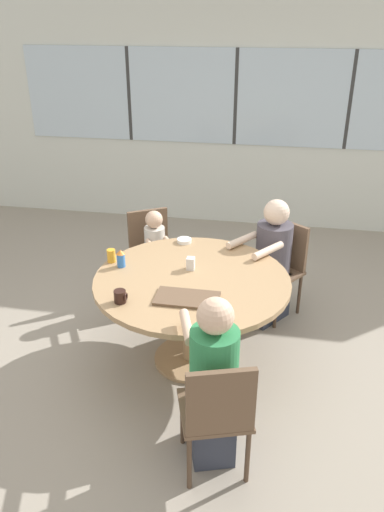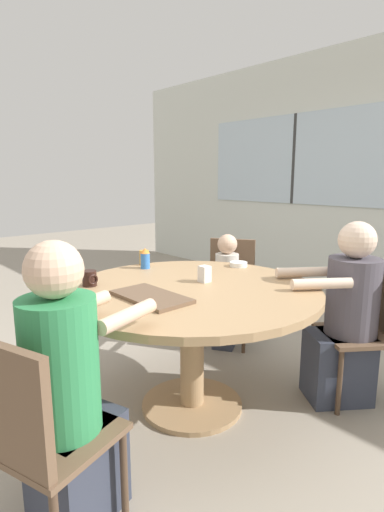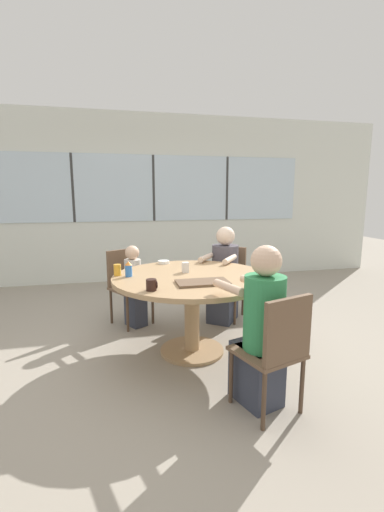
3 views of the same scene
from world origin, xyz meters
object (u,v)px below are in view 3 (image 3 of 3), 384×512
(chair_for_man_blue_shirt, at_px, (228,276))
(coffee_mug, at_px, (152,285))
(person_woman_green_shirt, at_px, (260,333))
(milk_carton_small, at_px, (185,267))
(person_man_blue_shirt, at_px, (224,278))
(juice_glass, at_px, (117,270))
(chair_for_woman_green_shirt, at_px, (277,345))
(bowl_white_shallow, at_px, (164,262))
(person_toddler, at_px, (134,288))
(chair_for_toddler, at_px, (127,280))
(sippy_cup, at_px, (129,269))

(chair_for_man_blue_shirt, relative_size, coffee_mug, 9.58)
(person_woman_green_shirt, relative_size, milk_carton_small, 11.80)
(person_woman_green_shirt, xyz_separation_m, person_man_blue_shirt, (0.27, 1.64, -0.03))
(juice_glass, distance_m, milk_carton_small, 0.63)
(chair_for_woman_green_shirt, relative_size, bowl_white_shallow, 6.93)
(person_woman_green_shirt, bearing_deg, juice_glass, 114.73)
(chair_for_man_blue_shirt, height_order, person_toddler, person_toddler)
(person_man_blue_shirt, distance_m, coffee_mug, 1.54)
(person_man_blue_shirt, bearing_deg, bowl_white_shallow, 48.08)
(chair_for_toddler, xyz_separation_m, person_woman_green_shirt, (0.84, -1.83, 0.03))
(juice_glass, bearing_deg, coffee_mug, -66.00)
(bowl_white_shallow, bearing_deg, coffee_mug, -103.25)
(milk_carton_small, bearing_deg, coffee_mug, -124.67)
(chair_for_man_blue_shirt, xyz_separation_m, juice_glass, (-1.32, -0.73, 0.30))
(person_man_blue_shirt, bearing_deg, chair_for_man_blue_shirt, -90.00)
(person_woman_green_shirt, height_order, coffee_mug, person_woman_green_shirt)
(juice_glass, relative_size, milk_carton_small, 1.07)
(chair_for_woman_green_shirt, height_order, bowl_white_shallow, chair_for_woman_green_shirt)
(person_woman_green_shirt, xyz_separation_m, juice_glass, (-0.95, 1.04, 0.27))
(juice_glass, distance_m, bowl_white_shallow, 0.67)
(milk_carton_small, bearing_deg, person_toddler, 123.42)
(sippy_cup, bearing_deg, person_toddler, 83.41)
(coffee_mug, distance_m, bowl_white_shallow, 1.04)
(chair_for_woman_green_shirt, distance_m, bowl_white_shallow, 1.74)
(chair_for_toddler, relative_size, milk_carton_small, 8.71)
(chair_for_woman_green_shirt, relative_size, person_woman_green_shirt, 0.74)
(chair_for_man_blue_shirt, distance_m, sippy_cup, 1.49)
(person_man_blue_shirt, relative_size, person_toddler, 1.21)
(juice_glass, bearing_deg, chair_for_woman_green_shirt, -50.11)
(person_man_blue_shirt, relative_size, juice_glass, 10.67)
(chair_for_toddler, height_order, juice_glass, juice_glass)
(chair_for_woman_green_shirt, height_order, juice_glass, juice_glass)
(juice_glass, height_order, bowl_white_shallow, juice_glass)
(person_toddler, bearing_deg, chair_for_man_blue_shirt, 152.84)
(person_woman_green_shirt, xyz_separation_m, milk_carton_small, (-0.32, 1.02, 0.26))
(chair_for_toddler, bearing_deg, person_woman_green_shirt, 83.99)
(person_man_blue_shirt, distance_m, juice_glass, 1.39)
(chair_for_man_blue_shirt, bearing_deg, chair_for_toddler, 33.64)
(person_toddler, xyz_separation_m, bowl_white_shallow, (0.31, -0.21, 0.33))
(chair_for_woman_green_shirt, xyz_separation_m, milk_carton_small, (-0.37, 1.18, 0.29))
(chair_for_woman_green_shirt, xyz_separation_m, chair_for_man_blue_shirt, (0.32, 1.93, 0.00))
(chair_for_man_blue_shirt, distance_m, person_woman_green_shirt, 1.81)
(coffee_mug, height_order, milk_carton_small, milk_carton_small)
(coffee_mug, distance_m, sippy_cup, 0.52)
(person_woman_green_shirt, bearing_deg, chair_for_toddler, 97.05)
(juice_glass, relative_size, bowl_white_shallow, 0.85)
(coffee_mug, height_order, sippy_cup, sippy_cup)
(sippy_cup, xyz_separation_m, milk_carton_small, (0.53, 0.05, -0.02))
(chair_for_woman_green_shirt, height_order, sippy_cup, sippy_cup)
(chair_for_toddler, bearing_deg, chair_for_man_blue_shirt, 146.36)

